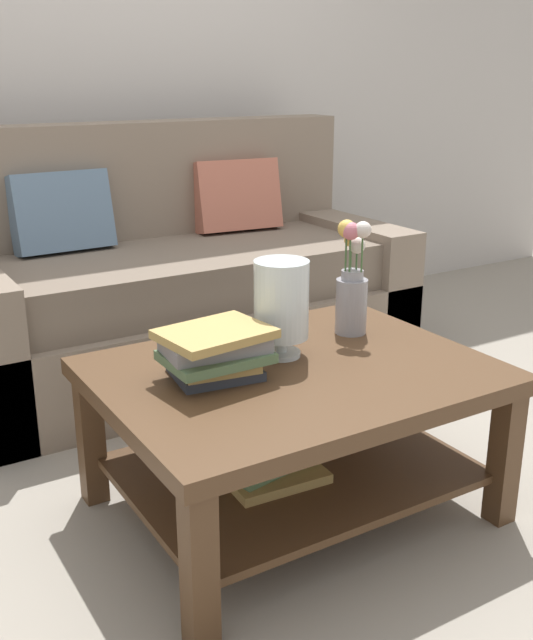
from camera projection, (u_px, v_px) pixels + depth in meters
ground_plane at (272, 465)px, 2.54m from camera, size 10.00×10.00×0.00m
back_wall at (84, 53)px, 3.46m from camera, size 6.40×0.12×2.70m
couch at (176, 289)px, 3.28m from camera, size 1.94×0.90×1.06m
coffee_table at (291, 410)px, 2.18m from camera, size 1.10×0.84×0.46m
book_stack_main at (215, 352)px, 2.05m from camera, size 0.31×0.25×0.14m
glass_hurricane_vase at (281, 302)px, 2.18m from camera, size 0.16×0.16×0.29m
flower_pitcher at (352, 285)px, 2.38m from camera, size 0.10×0.11×0.37m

